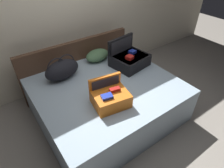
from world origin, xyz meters
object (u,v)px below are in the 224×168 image
object	(u,v)px
hard_case_large	(129,59)
hard_case_medium	(110,97)
pillow_near_headboard	(97,55)
duffel_bag	(62,70)
bed	(107,100)

from	to	relation	value
hard_case_large	hard_case_medium	bearing A→B (deg)	-151.83
hard_case_medium	pillow_near_headboard	bearing A→B (deg)	75.64
hard_case_large	pillow_near_headboard	distance (m)	0.57
hard_case_medium	duffel_bag	world-z (taller)	duffel_bag
hard_case_large	duffel_bag	xyz separation A→B (m)	(-1.06, 0.29, 0.03)
hard_case_large	duffel_bag	size ratio (longest dim) A/B	1.09
bed	hard_case_large	size ratio (longest dim) A/B	3.26
bed	pillow_near_headboard	distance (m)	0.85
bed	pillow_near_headboard	world-z (taller)	pillow_near_headboard
bed	hard_case_large	world-z (taller)	hard_case_large
hard_case_medium	pillow_near_headboard	world-z (taller)	hard_case_medium
hard_case_medium	pillow_near_headboard	size ratio (longest dim) A/B	1.12
duffel_bag	pillow_near_headboard	size ratio (longest dim) A/B	1.28
hard_case_medium	duffel_bag	xyz separation A→B (m)	(-0.26, 0.89, 0.04)
hard_case_medium	bed	bearing A→B (deg)	71.87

